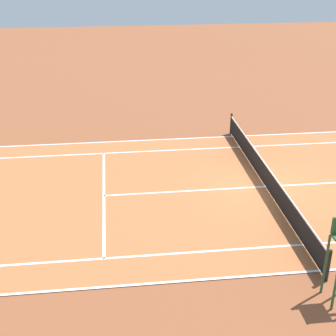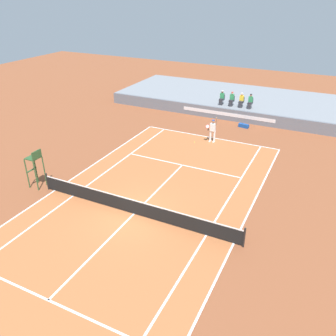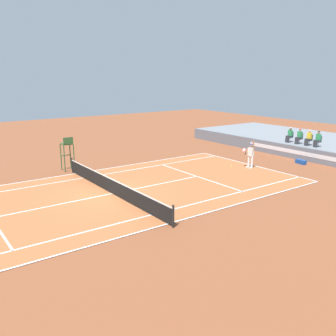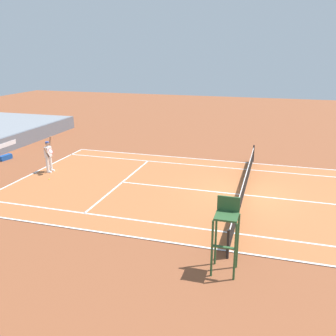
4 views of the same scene
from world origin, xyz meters
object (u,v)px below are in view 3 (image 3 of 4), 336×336
spectator_seated_3 (318,139)px  equipment_bag (301,162)px  umpire_chair (67,149)px  spectator_seated_2 (309,138)px  spectator_seated_1 (299,137)px  tennis_player (250,155)px  tennis_ball (231,166)px  spectator_seated_0 (290,135)px

spectator_seated_3 → equipment_bag: (0.16, -2.24, -1.51)m
spectator_seated_3 → umpire_chair: 19.46m
spectator_seated_2 → equipment_bag: spectator_seated_2 is taller
spectator_seated_1 → spectator_seated_3: (1.72, 0.00, 0.00)m
spectator_seated_1 → tennis_player: spectator_seated_1 is taller
spectator_seated_1 → spectator_seated_2: size_ratio=1.00×
spectator_seated_3 → umpire_chair: (-8.37, -17.57, -0.11)m
tennis_ball → spectator_seated_0: bearing=92.0°
equipment_bag → spectator_seated_3: bearing=94.2°
spectator_seated_0 → tennis_player: (1.43, -6.45, -0.68)m
spectator_seated_2 → tennis_ball: (-1.60, -7.17, -1.64)m
spectator_seated_0 → tennis_player: bearing=-77.5°
spectator_seated_2 → tennis_player: spectator_seated_2 is taller
spectator_seated_3 → umpire_chair: umpire_chair is taller
spectator_seated_2 → umpire_chair: (-7.55, -17.57, -0.11)m
spectator_seated_0 → equipment_bag: size_ratio=1.35×
spectator_seated_2 → spectator_seated_3: bearing=0.0°
spectator_seated_2 → equipment_bag: bearing=-66.5°
spectator_seated_3 → spectator_seated_2: bearing=180.0°
spectator_seated_3 → umpire_chair: bearing=-115.5°
tennis_ball → umpire_chair: umpire_chair is taller
spectator_seated_0 → spectator_seated_2: (1.85, 0.00, 0.00)m
umpire_chair → spectator_seated_0: bearing=72.0°
spectator_seated_1 → equipment_bag: size_ratio=1.35×
spectator_seated_2 → equipment_bag: (0.98, -2.24, -1.51)m
tennis_ball → spectator_seated_1: bearing=84.5°
spectator_seated_1 → equipment_bag: 3.29m
equipment_bag → tennis_player: bearing=-108.3°
spectator_seated_3 → tennis_ball: 7.74m
spectator_seated_0 → spectator_seated_3: (2.66, 0.00, 0.00)m
spectator_seated_0 → tennis_ball: spectator_seated_0 is taller
spectator_seated_0 → spectator_seated_2: bearing=0.0°
spectator_seated_0 → equipment_bag: 3.91m
spectator_seated_1 → tennis_player: size_ratio=0.61×
spectator_seated_1 → umpire_chair: size_ratio=0.52×
spectator_seated_2 → tennis_player: (-0.42, -6.45, -0.68)m
tennis_player → equipment_bag: bearing=71.7°
spectator_seated_0 → spectator_seated_3: same height
spectator_seated_1 → spectator_seated_2: same height
spectator_seated_2 → spectator_seated_3: size_ratio=1.00×
tennis_player → umpire_chair: (-7.13, -11.12, 0.56)m
equipment_bag → umpire_chair: bearing=-119.1°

